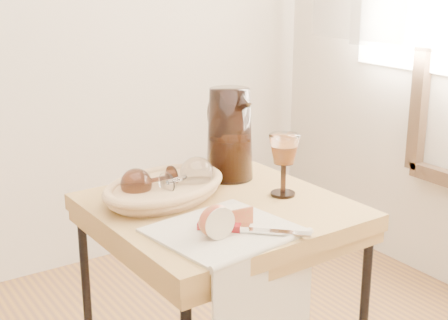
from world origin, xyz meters
TOP-DOWN VIEW (x-y plane):
  - tea_towel at (0.34, 0.27)m, footprint 0.33×0.30m
  - bread_basket at (0.33, 0.53)m, footprint 0.37×0.31m
  - goblet_lying_a at (0.31, 0.55)m, footprint 0.13×0.09m
  - goblet_lying_b at (0.38, 0.51)m, footprint 0.16×0.12m
  - pitcher at (0.57, 0.59)m, footprint 0.18×0.26m
  - wine_goblet at (0.61, 0.39)m, footprint 0.10×0.10m
  - apple_half at (0.31, 0.25)m, footprint 0.08×0.04m
  - apple_wedge at (0.38, 0.29)m, footprint 0.06×0.04m
  - table_knife at (0.38, 0.23)m, footprint 0.20×0.19m

SIDE VIEW (x-z plane):
  - tea_towel at x=0.34m, z-range 0.75..0.75m
  - table_knife at x=0.38m, z-range 0.75..0.77m
  - bread_basket at x=0.33m, z-range 0.75..0.79m
  - apple_wedge at x=0.38m, z-range 0.75..0.80m
  - apple_half at x=0.31m, z-range 0.75..0.83m
  - goblet_lying_a at x=0.31m, z-range 0.76..0.84m
  - goblet_lying_b at x=0.38m, z-range 0.76..0.85m
  - wine_goblet at x=0.61m, z-range 0.75..0.91m
  - pitcher at x=0.57m, z-range 0.73..1.02m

